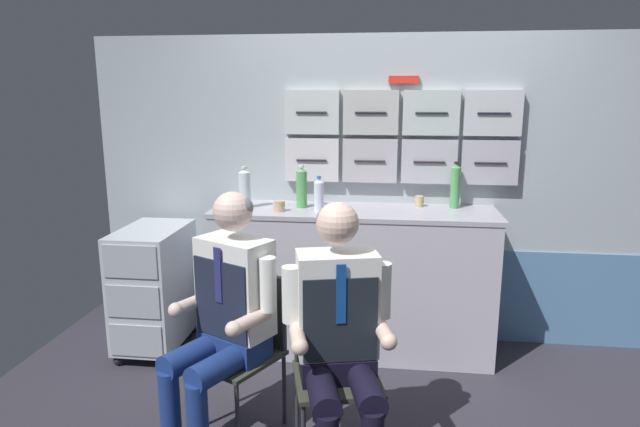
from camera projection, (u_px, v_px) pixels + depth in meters
name	position (u px, v px, depth m)	size (l,w,h in m)	color
galley_bulkhead	(388.00, 192.00, 3.88)	(4.20, 0.14, 2.15)	#A3AFB4
galley_counter	(352.00, 281.00, 3.76)	(1.90, 0.53, 1.00)	#B9B5C4
service_trolley	(154.00, 285.00, 3.77)	(0.40, 0.65, 0.87)	black
folding_chair_left	(247.00, 334.00, 2.91)	(0.54, 0.54, 0.83)	#2D2D33
crew_member_left	(224.00, 307.00, 2.74)	(0.61, 0.71, 1.29)	black
folding_chair_right	(334.00, 353.00, 2.70)	(0.49, 0.49, 0.83)	#2D2D33
crew_member_right	(339.00, 329.00, 2.51)	(0.53, 0.69, 1.28)	black
water_bottle_clear	(244.00, 188.00, 3.68)	(0.08, 0.08, 0.28)	silver
water_bottle_short	(455.00, 186.00, 3.67)	(0.06, 0.06, 0.31)	#4D9956
water_bottle_tall	(301.00, 187.00, 3.69)	(0.07, 0.07, 0.29)	#519E54
water_bottle_blue_cap	(318.00, 195.00, 3.57)	(0.07, 0.07, 0.23)	silver
coffee_cup_white	(279.00, 206.00, 3.59)	(0.07, 0.07, 0.07)	tan
paper_cup_tan	(419.00, 201.00, 3.74)	(0.06, 0.06, 0.07)	tan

